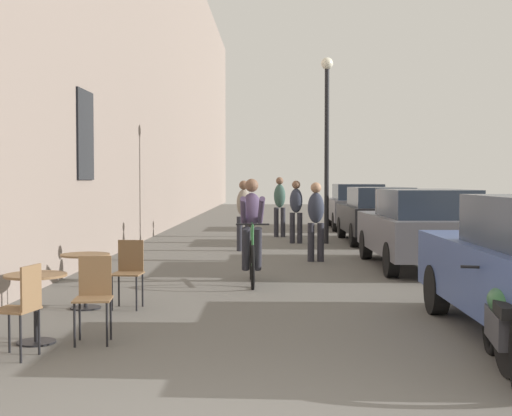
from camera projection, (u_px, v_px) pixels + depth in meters
building_facade_left at (125, 27)px, 18.16m from camera, size 0.54×68.00×11.28m
cafe_table_near at (36, 293)px, 7.28m from camera, size 0.64×0.64×0.72m
cafe_chair_near_toward_street at (94, 293)px, 7.34m from camera, size 0.42×0.42×0.89m
cafe_chair_near_toward_wall at (21, 304)px, 6.66m from camera, size 0.45×0.45×0.89m
cafe_table_mid at (85, 269)px, 9.24m from camera, size 0.64×0.64×0.72m
cafe_chair_mid_toward_street at (129, 269)px, 9.30m from camera, size 0.40×0.40×0.89m
cyclist_on_bicycle at (252, 234)px, 11.54m from camera, size 0.52×1.76×1.74m
pedestrian_near at (316, 217)px, 14.53m from camera, size 0.35×0.25×1.64m
pedestrian_mid at (244, 211)px, 16.67m from camera, size 0.38×0.30×1.67m
pedestrian_far at (296, 208)px, 18.70m from camera, size 0.38×0.30×1.67m
pedestrian_furthest at (280, 203)px, 20.76m from camera, size 0.35×0.26×1.77m
street_lamp at (327, 126)px, 18.53m from camera, size 0.32×0.32×4.90m
parked_car_second at (420, 227)px, 13.45m from camera, size 1.89×4.30×1.51m
parked_car_third at (377, 214)px, 18.90m from camera, size 1.84×4.22×1.49m
parked_car_fourth at (356, 206)px, 24.18m from camera, size 1.84×4.34×1.54m
parked_motorcycle at (506, 327)px, 6.17m from camera, size 0.62×2.14×0.92m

